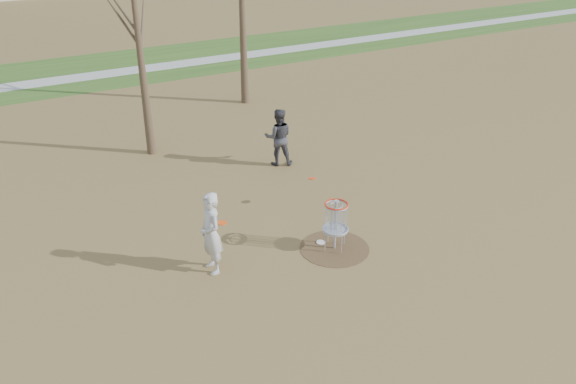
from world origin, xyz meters
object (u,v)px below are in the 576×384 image
at_px(disc_grounded, 321,242).
at_px(disc_golf_basket, 336,217).
at_px(player_standing, 211,233).
at_px(player_throwing, 279,137).

xyz_separation_m(disc_grounded, disc_golf_basket, (0.16, -0.40, 0.89)).
bearing_deg(player_standing, disc_grounded, 85.13).
distance_m(player_standing, disc_golf_basket, 3.15).
xyz_separation_m(player_throwing, disc_golf_basket, (-1.41, -5.35, -0.06)).
bearing_deg(disc_grounded, player_throwing, 72.32).
distance_m(player_standing, disc_grounded, 3.09).
bearing_deg(disc_golf_basket, player_throwing, 75.18).
xyz_separation_m(player_standing, disc_golf_basket, (3.07, -0.70, -0.11)).
distance_m(player_throwing, disc_golf_basket, 5.53).
bearing_deg(player_throwing, player_standing, 72.00).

